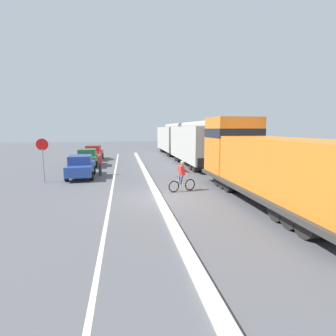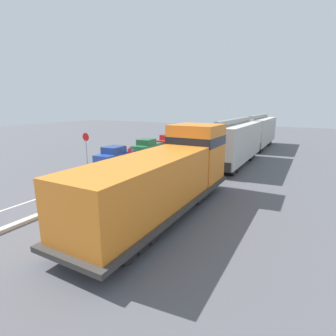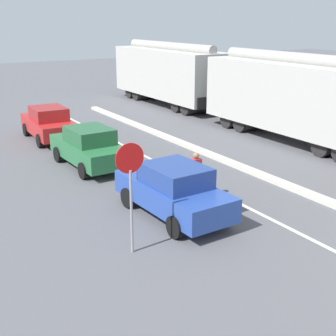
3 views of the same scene
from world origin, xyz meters
TOP-DOWN VIEW (x-y plane):
  - ground_plane at (0.00, 0.00)m, footprint 120.00×120.00m
  - median_curb at (0.00, 6.00)m, footprint 0.36×36.00m
  - lane_stripe at (-2.40, 6.00)m, footprint 0.14×36.00m
  - locomotive at (5.11, -0.85)m, footprint 3.10×11.61m
  - hopper_car_lead at (5.11, 11.31)m, footprint 2.90×10.60m
  - hopper_car_middle at (5.11, 22.91)m, footprint 2.90×10.60m
  - parked_car_blue at (-4.73, 6.60)m, footprint 1.97×4.27m
  - parked_car_green at (-5.01, 12.48)m, footprint 1.94×4.25m
  - parked_car_red at (-5.00, 17.63)m, footprint 1.93×4.25m
  - cyclist at (1.52, 1.27)m, footprint 1.65×0.65m
  - stop_sign at (-6.86, 5.19)m, footprint 0.76×0.08m
  - pedestrian_by_cars at (-3.45, 7.29)m, footprint 0.34×0.22m

SIDE VIEW (x-z plane):
  - ground_plane at x=0.00m, z-range 0.00..0.00m
  - lane_stripe at x=-2.40m, z-range 0.00..0.01m
  - median_curb at x=0.00m, z-range 0.00..0.16m
  - parked_car_blue at x=-4.73m, z-range 0.01..1.63m
  - parked_car_green at x=-5.01m, z-range 0.01..1.63m
  - parked_car_red at x=-5.00m, z-range 0.01..1.63m
  - cyclist at x=1.52m, z-range -0.04..1.67m
  - pedestrian_by_cars at x=-3.45m, z-range 0.04..1.66m
  - locomotive at x=5.11m, z-range -0.30..3.90m
  - stop_sign at x=-6.86m, z-range 0.58..3.46m
  - hopper_car_lead at x=5.11m, z-range -0.01..4.17m
  - hopper_car_middle at x=5.11m, z-range -0.01..4.17m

